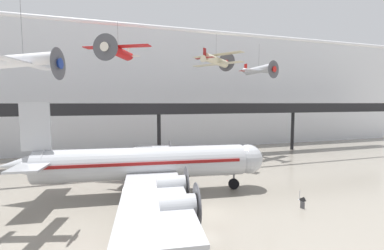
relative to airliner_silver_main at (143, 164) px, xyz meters
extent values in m
plane|color=gray|center=(5.09, -6.77, -3.63)|extent=(260.00, 260.00, 0.00)
cube|color=silver|center=(5.09, 28.78, 9.89)|extent=(140.00, 3.00, 27.05)
cube|color=black|center=(5.09, 17.99, 5.29)|extent=(110.00, 3.20, 0.90)
cube|color=black|center=(5.09, 16.45, 6.29)|extent=(110.00, 0.12, 1.10)
cylinder|color=black|center=(5.09, 18.95, 0.60)|extent=(0.70, 0.70, 8.47)
cylinder|color=black|center=(35.34, 18.95, 0.60)|extent=(0.70, 0.70, 8.47)
cylinder|color=silver|center=(5.09, 10.92, 18.44)|extent=(120.00, 0.60, 0.60)
cylinder|color=#B7BABF|center=(0.13, -0.02, 0.05)|extent=(23.33, 6.39, 3.65)
sphere|color=#B7BABF|center=(12.54, -1.52, 0.05)|extent=(3.57, 3.57, 3.57)
cone|color=#B7BABF|center=(-12.46, 1.51, 0.33)|extent=(5.11, 3.90, 3.36)
cube|color=maroon|center=(0.13, -0.02, 0.42)|extent=(21.75, 6.27, 0.33)
cube|color=#B7BABF|center=(2.03, 9.02, -0.77)|extent=(7.10, 15.29, 0.28)
cube|color=#B7BABF|center=(-0.18, -9.24, -0.77)|extent=(7.10, 15.29, 0.28)
cylinder|color=#B7BABF|center=(3.24, 5.60, -0.72)|extent=(2.87, 2.06, 1.75)
cylinder|color=#4C4C51|center=(4.70, 5.43, -0.72)|extent=(0.46, 3.31, 3.33)
cylinder|color=#B7BABF|center=(3.84, 10.58, -0.72)|extent=(2.87, 2.06, 1.75)
cylinder|color=#4C4C51|center=(5.31, 10.41, -0.72)|extent=(0.46, 3.31, 3.33)
cylinder|color=#B7BABF|center=(1.81, -6.22, -0.72)|extent=(2.87, 2.06, 1.75)
cylinder|color=#4C4C51|center=(3.27, -6.39, -0.72)|extent=(0.46, 3.31, 3.33)
cylinder|color=#B7BABF|center=(1.21, -11.19, -0.72)|extent=(2.87, 2.06, 1.75)
cylinder|color=#4C4C51|center=(2.67, -11.37, -0.72)|extent=(0.46, 3.31, 3.33)
cube|color=#B7BABF|center=(-11.01, 1.33, 4.43)|extent=(2.95, 0.55, 5.11)
cube|color=#B7BABF|center=(-10.65, 1.29, 0.78)|extent=(4.07, 9.77, 0.20)
cylinder|color=#4C4C51|center=(10.78, -1.31, -2.38)|extent=(0.20, 0.20, 1.21)
cylinder|color=black|center=(10.78, -1.31, -2.98)|extent=(1.34, 0.53, 1.30)
cylinder|color=#4C4C51|center=(0.75, 2.85, -2.38)|extent=(0.20, 0.20, 1.21)
cylinder|color=black|center=(0.75, 2.85, -2.98)|extent=(1.34, 0.53, 1.30)
cylinder|color=#4C4C51|center=(0.04, -2.94, -2.38)|extent=(0.20, 0.20, 1.21)
cylinder|color=black|center=(0.04, -2.94, -2.98)|extent=(1.34, 0.53, 1.30)
cylinder|color=silver|center=(23.98, 15.10, 13.31)|extent=(3.24, 6.14, 1.74)
cone|color=red|center=(25.05, 12.15, 13.05)|extent=(1.39, 1.32, 1.12)
cylinder|color=#4C4C51|center=(25.13, 11.94, 13.03)|extent=(3.05, 1.14, 3.23)
cone|color=silver|center=(22.98, 17.85, 13.56)|extent=(1.57, 1.95, 1.19)
cube|color=silver|center=(24.10, 14.76, 12.94)|extent=(9.02, 4.47, 0.10)
cube|color=red|center=(22.86, 18.20, 14.06)|extent=(0.31, 0.71, 1.49)
cube|color=red|center=(22.86, 18.20, 13.31)|extent=(3.29, 1.79, 0.06)
cylinder|color=slate|center=(23.98, 15.10, 16.04)|extent=(0.04, 0.04, 4.20)
cylinder|color=beige|center=(13.23, 10.62, 13.81)|extent=(5.71, 4.56, 1.66)
cone|color=maroon|center=(15.81, 12.45, 14.03)|extent=(1.47, 1.50, 1.13)
cylinder|color=#4C4C51|center=(15.99, 12.58, 14.04)|extent=(1.92, 2.68, 3.26)
cone|color=beige|center=(10.83, 8.91, 13.61)|extent=(1.99, 1.85, 1.17)
cube|color=beige|center=(13.53, 10.83, 14.81)|extent=(6.49, 8.30, 0.10)
cube|color=beige|center=(13.53, 10.83, 13.31)|extent=(6.49, 8.30, 0.10)
cube|color=maroon|center=(10.52, 8.70, 14.56)|extent=(0.64, 0.48, 1.50)
cube|color=maroon|center=(10.52, 8.70, 13.81)|extent=(2.48, 3.08, 0.06)
cylinder|color=slate|center=(13.23, 10.62, 16.29)|extent=(0.04, 0.04, 3.70)
cylinder|color=silver|center=(-10.03, -4.85, 10.38)|extent=(5.07, 2.22, 1.45)
cone|color=navy|center=(-7.54, -5.49, 10.15)|extent=(1.02, 1.09, 0.92)
cylinder|color=#4C4C51|center=(-7.37, -5.53, 10.13)|extent=(0.70, 2.57, 2.64)
cube|color=silver|center=(-9.74, -4.92, 10.07)|extent=(3.00, 7.48, 0.10)
cylinder|color=slate|center=(-10.03, -4.85, 14.46)|extent=(0.04, 0.04, 7.15)
cylinder|color=red|center=(-2.27, 8.61, 13.99)|extent=(4.05, 6.21, 1.46)
cone|color=silver|center=(-3.78, 5.68, 13.91)|extent=(1.52, 1.46, 1.17)
cylinder|color=#4C4C51|center=(-3.88, 5.48, 13.90)|extent=(3.03, 1.59, 3.39)
cone|color=red|center=(-0.86, 11.33, 14.07)|extent=(1.77, 2.03, 1.15)
cube|color=red|center=(-2.44, 8.27, 14.61)|extent=(9.14, 5.72, 0.10)
cube|color=silver|center=(-0.68, 11.67, 14.77)|extent=(0.40, 0.71, 1.56)
cube|color=silver|center=(-0.68, 11.67, 13.99)|extent=(3.36, 2.23, 0.06)
cylinder|color=slate|center=(-2.27, 8.61, 16.39)|extent=(0.04, 0.04, 3.50)
cylinder|color=#B2B5BA|center=(16.06, -6.65, -3.61)|extent=(0.36, 0.36, 0.04)
cylinder|color=#B2B5BA|center=(16.06, -6.65, -3.12)|extent=(0.07, 0.07, 0.95)
sphere|color=#B2B5BA|center=(16.06, -6.65, -2.60)|extent=(0.10, 0.10, 0.10)
cube|color=#4C4C51|center=(14.75, -8.61, -3.28)|extent=(0.27, 0.43, 0.70)
cube|color=#232326|center=(14.75, -8.61, -2.75)|extent=(0.27, 0.75, 0.73)
camera|label=1|loc=(-3.20, -29.13, 6.96)|focal=24.00mm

